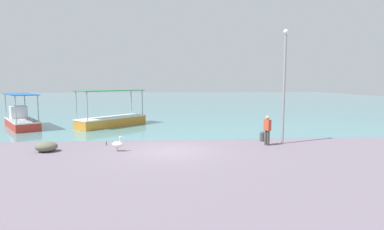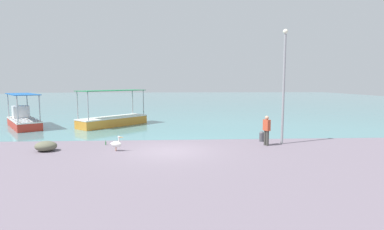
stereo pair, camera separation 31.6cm
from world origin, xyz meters
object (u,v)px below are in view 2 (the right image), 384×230
fishing_boat_far_left (113,119)px  mooring_bollard (262,136)px  fishing_boat_outer (23,120)px  lamp_post (284,81)px  net_pile (46,146)px  fisherman_standing (267,130)px  pelican (116,144)px  glass_bottle (106,143)px

fishing_boat_far_left → mooring_bollard: 12.55m
fishing_boat_outer → lamp_post: 19.95m
fishing_boat_far_left → net_pile: fishing_boat_far_left is taller
fisherman_standing → net_pile: (-11.85, -0.76, -0.65)m
fishing_boat_outer → net_pile: size_ratio=5.01×
fishing_boat_outer → fishing_boat_far_left: (6.95, 0.41, -0.06)m
mooring_bollard → pelican: bearing=-165.8°
pelican → net_pile: (-3.66, 0.19, -0.11)m
fishing_boat_outer → lamp_post: size_ratio=0.85×
fishing_boat_far_left → glass_bottle: 7.76m
fisherman_standing → net_pile: bearing=-176.4°
mooring_bollard → glass_bottle: bearing=-176.7°
pelican → glass_bottle: pelican is taller
fishing_boat_far_left → fishing_boat_outer: bearing=-176.6°
fisherman_standing → fishing_boat_far_left: bearing=141.1°
fishing_boat_outer → mooring_bollard: bearing=-21.3°
mooring_bollard → net_pile: bearing=-170.9°
pelican → fishing_boat_outer: bearing=135.6°
pelican → fisherman_standing: 8.27m
fishing_boat_outer → fishing_boat_far_left: fishing_boat_far_left is taller
fishing_boat_far_left → lamp_post: size_ratio=0.84×
fisherman_standing → net_pile: size_ratio=1.53×
fisherman_standing → glass_bottle: size_ratio=6.26×
pelican → lamp_post: lamp_post is taller
fisherman_standing → fishing_boat_outer: bearing=155.4°
fisherman_standing → glass_bottle: fisherman_standing is taller
lamp_post → net_pile: size_ratio=5.91×
fishing_boat_outer → lamp_post: bearing=-22.3°
fishing_boat_outer → glass_bottle: bearing=-41.8°
fishing_boat_outer → glass_bottle: size_ratio=20.47×
fishing_boat_far_left → mooring_bollard: size_ratio=8.74×
fishing_boat_outer → fisherman_standing: 18.92m
fishing_boat_far_left → mooring_bollard: (10.32, -7.14, -0.23)m
fishing_boat_far_left → glass_bottle: fishing_boat_far_left is taller
fishing_boat_far_left → pelican: bearing=-77.4°
lamp_post → glass_bottle: lamp_post is taller
mooring_bollard → net_pile: (-11.92, -1.90, -0.07)m
fishing_boat_far_left → fisherman_standing: size_ratio=3.25×
glass_bottle → net_pile: bearing=-153.3°
fishing_boat_outer → fisherman_standing: bearing=-24.6°
fishing_boat_far_left → net_pile: 9.18m
pelican → glass_bottle: bearing=120.2°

